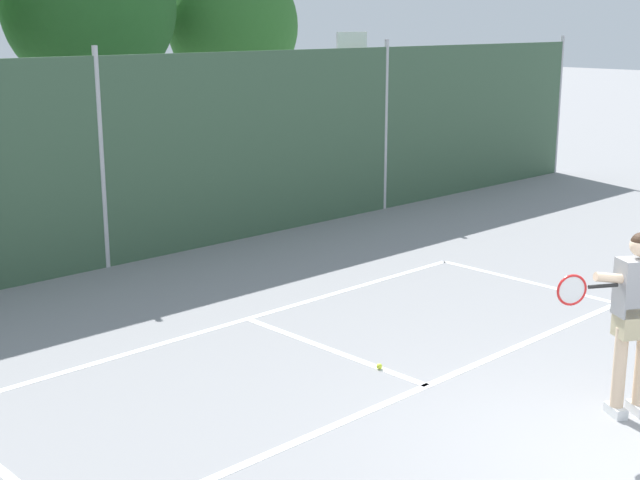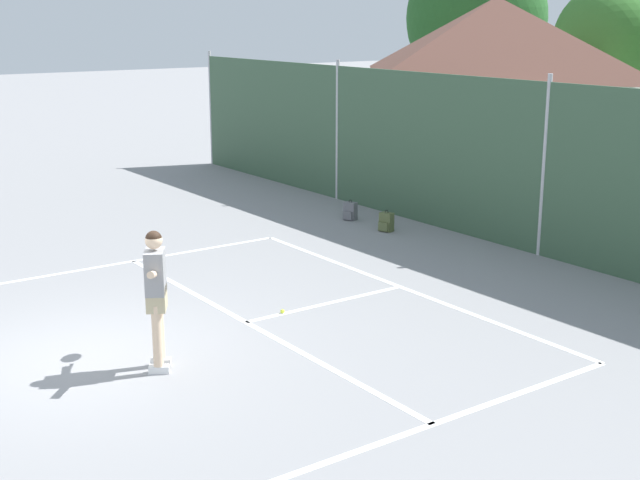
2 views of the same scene
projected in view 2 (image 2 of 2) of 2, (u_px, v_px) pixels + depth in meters
The scene contains 8 objects.
ground_plane at pixel (86, 359), 11.54m from camera, with size 120.00×120.00×0.00m, color gray.
court_markings at pixel (132, 349), 11.90m from camera, with size 8.30×11.10×0.01m.
chainlink_fence at pixel (544, 170), 16.18m from camera, with size 26.09×0.09×3.43m.
clubhouse_building at pixel (493, 92), 22.16m from camera, with size 7.16×5.58×4.92m.
tennis_player at pixel (156, 287), 10.94m from camera, with size 1.31×0.70×1.85m.
tennis_ball at pixel (282, 311), 13.31m from camera, with size 0.07×0.07×0.07m, color #CCE033.
backpack_grey at pixel (350, 211), 19.39m from camera, with size 0.33×0.32×0.46m.
backpack_olive at pixel (386, 222), 18.37m from camera, with size 0.32×0.30×0.46m.
Camera 2 is at (10.58, -3.70, 4.44)m, focal length 48.51 mm.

